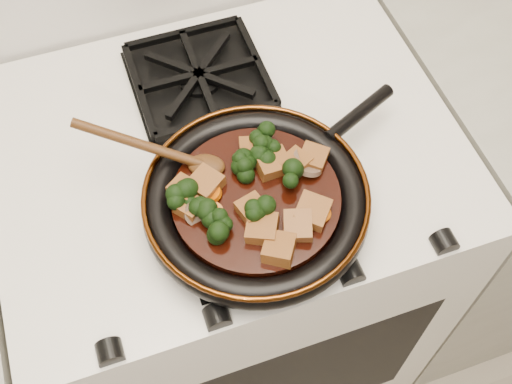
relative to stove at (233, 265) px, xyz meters
name	(u,v)px	position (x,y,z in m)	size (l,w,h in m)	color
stove	(233,265)	(0.00, 0.00, 0.00)	(0.76, 0.60, 0.90)	silver
burner_grate_front	(253,210)	(0.00, -0.14, 0.46)	(0.23, 0.23, 0.03)	black
burner_grate_back	(199,78)	(0.00, 0.14, 0.46)	(0.23, 0.23, 0.03)	black
skillet	(257,201)	(0.01, -0.14, 0.49)	(0.44, 0.33, 0.05)	black
braising_sauce	(256,200)	(0.00, -0.14, 0.50)	(0.25, 0.25, 0.02)	black
tofu_cube_0	(262,229)	(-0.01, -0.20, 0.52)	(0.04, 0.04, 0.02)	brown
tofu_cube_1	(185,190)	(-0.09, -0.11, 0.52)	(0.04, 0.03, 0.02)	brown
tofu_cube_2	(298,226)	(0.04, -0.21, 0.52)	(0.04, 0.04, 0.02)	brown
tofu_cube_3	(312,212)	(0.07, -0.20, 0.52)	(0.04, 0.05, 0.02)	brown
tofu_cube_4	(279,249)	(0.00, -0.24, 0.52)	(0.04, 0.04, 0.02)	brown
tofu_cube_5	(190,207)	(-0.09, -0.13, 0.52)	(0.03, 0.03, 0.02)	brown
tofu_cube_6	(272,164)	(0.04, -0.10, 0.52)	(0.04, 0.05, 0.02)	brown
tofu_cube_7	(295,164)	(0.07, -0.12, 0.52)	(0.04, 0.04, 0.02)	brown
tofu_cube_8	(252,210)	(-0.01, -0.17, 0.52)	(0.04, 0.04, 0.02)	brown
tofu_cube_9	(253,149)	(0.03, -0.07, 0.52)	(0.04, 0.04, 0.02)	brown
tofu_cube_10	(313,158)	(0.10, -0.11, 0.52)	(0.04, 0.04, 0.02)	brown
tofu_cube_11	(206,184)	(-0.06, -0.11, 0.52)	(0.04, 0.04, 0.02)	brown
broccoli_floret_0	(246,168)	(0.00, -0.10, 0.52)	(0.06, 0.06, 0.05)	black
broccoli_floret_1	(266,152)	(0.04, -0.08, 0.52)	(0.06, 0.06, 0.05)	black
broccoli_floret_2	(217,227)	(-0.07, -0.18, 0.52)	(0.06, 0.06, 0.05)	black
broccoli_floret_3	(291,176)	(0.06, -0.14, 0.52)	(0.06, 0.06, 0.06)	black
broccoli_floret_4	(263,142)	(0.04, -0.06, 0.52)	(0.05, 0.05, 0.06)	black
broccoli_floret_5	(257,210)	(0.00, -0.17, 0.52)	(0.06, 0.06, 0.06)	black
broccoli_floret_6	(201,208)	(-0.08, -0.14, 0.52)	(0.06, 0.06, 0.05)	black
broccoli_floret_7	(242,162)	(0.00, -0.09, 0.52)	(0.06, 0.06, 0.05)	black
broccoli_floret_8	(184,198)	(-0.10, -0.12, 0.52)	(0.06, 0.06, 0.05)	black
carrot_coin_0	(256,157)	(0.03, -0.08, 0.51)	(0.03, 0.03, 0.01)	#CD5605
carrot_coin_1	(214,212)	(-0.06, -0.15, 0.51)	(0.03, 0.03, 0.01)	#CD5605
carrot_coin_2	(211,194)	(-0.06, -0.12, 0.51)	(0.03, 0.03, 0.01)	#CD5605
carrot_coin_3	(321,213)	(0.08, -0.20, 0.51)	(0.03, 0.03, 0.01)	#CD5605
mushroom_slice_0	(309,169)	(0.09, -0.13, 0.52)	(0.04, 0.04, 0.01)	brown
mushroom_slice_1	(195,184)	(-0.07, -0.10, 0.52)	(0.03, 0.03, 0.01)	brown
mushroom_slice_2	(300,159)	(0.09, -0.11, 0.52)	(0.03, 0.03, 0.01)	brown
mushroom_slice_3	(197,213)	(-0.08, -0.15, 0.52)	(0.04, 0.04, 0.01)	brown
wooden_spoon	(172,154)	(-0.09, -0.05, 0.53)	(0.13, 0.09, 0.20)	#47280F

